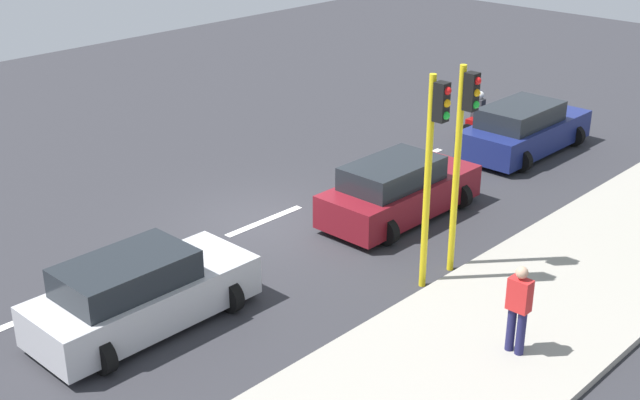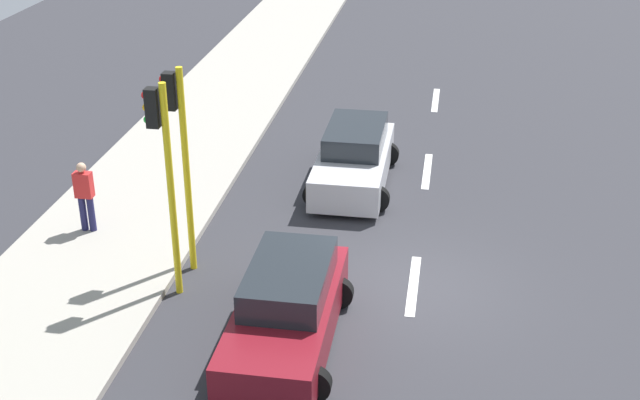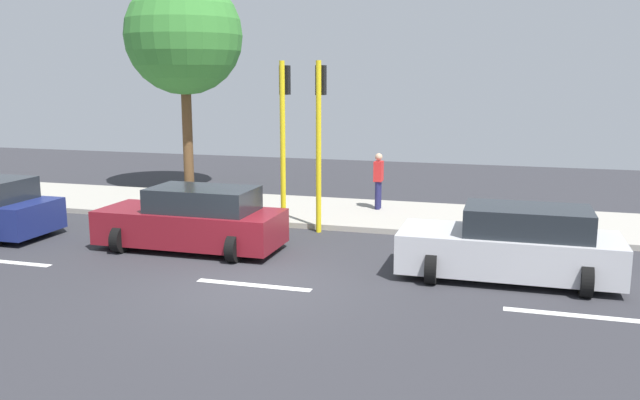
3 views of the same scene
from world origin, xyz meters
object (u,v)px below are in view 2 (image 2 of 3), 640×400
at_px(car_maroon, 287,310).
at_px(traffic_light_midblock, 180,142).
at_px(car_silver, 354,158).
at_px(pedestrian_near_signal, 85,194).
at_px(traffic_light_corner, 164,161).

distance_m(car_maroon, traffic_light_midblock, 4.19).
bearing_deg(car_silver, pedestrian_near_signal, 34.47).
bearing_deg(car_maroon, traffic_light_midblock, -41.91).
bearing_deg(traffic_light_midblock, traffic_light_corner, 90.00).
bearing_deg(traffic_light_corner, car_silver, -116.49).
xyz_separation_m(pedestrian_near_signal, traffic_light_corner, (-2.73, 2.04, 1.87)).
xyz_separation_m(car_maroon, pedestrian_near_signal, (5.37, -3.42, 0.35)).
distance_m(car_maroon, car_silver, 7.33).
xyz_separation_m(car_silver, traffic_light_midblock, (2.96, 4.95, 2.22)).
relative_size(car_maroon, traffic_light_midblock, 0.98).
height_order(car_maroon, traffic_light_midblock, traffic_light_midblock).
height_order(car_maroon, traffic_light_corner, traffic_light_corner).
xyz_separation_m(car_maroon, car_silver, (-0.32, -7.33, 0.00)).
bearing_deg(traffic_light_midblock, car_maroon, 138.09).
xyz_separation_m(car_maroon, traffic_light_midblock, (2.64, -2.37, 2.22)).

